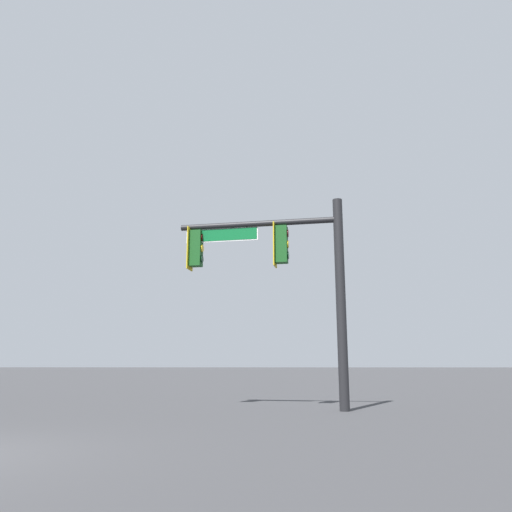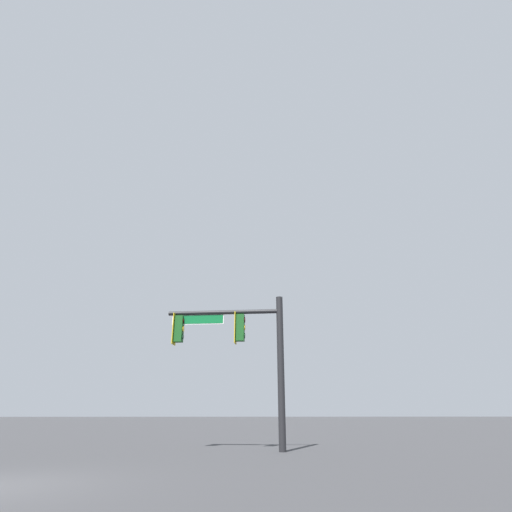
% 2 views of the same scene
% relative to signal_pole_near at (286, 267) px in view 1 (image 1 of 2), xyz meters
% --- Properties ---
extents(signal_pole_near, '(4.84, 1.12, 5.92)m').
position_rel_signal_pole_near_xyz_m(signal_pole_near, '(0.00, 0.00, 0.00)').
color(signal_pole_near, black).
rests_on(signal_pole_near, ground_plane).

